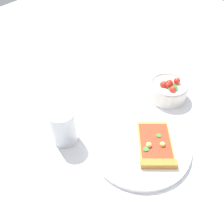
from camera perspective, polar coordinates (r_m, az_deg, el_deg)
The scene contains 6 objects.
ground_plane at distance 0.71m, azimuth 10.13°, elevation -6.66°, with size 2.40×2.40×0.00m, color silver.
plate at distance 0.69m, azimuth 6.61°, elevation -7.82°, with size 0.28×0.28×0.01m, color white.
pizza_slice_main at distance 0.67m, azimuth 10.15°, elevation -7.88°, with size 0.17×0.18×0.02m.
salad_bowl at distance 0.84m, azimuth 12.89°, elevation 5.10°, with size 0.13×0.13×0.07m.
soda_glass at distance 0.68m, azimuth -11.21°, elevation -3.48°, with size 0.07×0.07×0.10m.
paper_napkin at distance 0.83m, azimuth -9.17°, elevation 2.70°, with size 0.16×0.10×0.00m, color white.
Camera 1 is at (0.15, -0.43, 0.54)m, focal length 39.24 mm.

